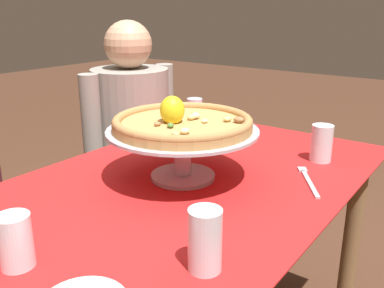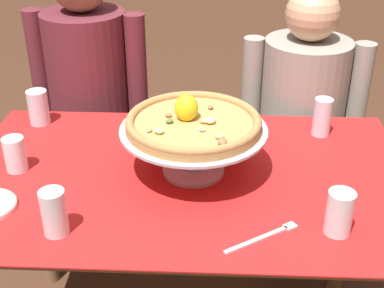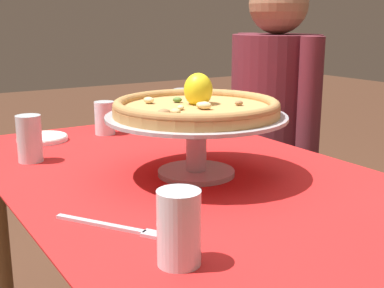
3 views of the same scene
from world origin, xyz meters
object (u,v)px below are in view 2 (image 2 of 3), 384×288
Objects in this scene: water_glass_front_right at (339,215)px; water_glass_side_left at (15,156)px; pizza at (193,122)px; dinner_fork at (265,236)px; water_glass_back_left at (39,109)px; water_glass_back_right at (322,119)px; pizza_stand at (193,140)px; water_glass_front_left at (55,215)px; diner_right at (299,136)px; diner_left at (93,117)px.

water_glass_front_right is 1.11× the size of water_glass_side_left.
pizza reaches higher than dinner_fork.
water_glass_back_left is at bearing 141.17° from dinner_fork.
water_glass_back_right is at bearing 67.89° from dinner_fork.
pizza_stand is 0.37m from dinner_fork.
water_glass_back_right is at bearing 84.97° from water_glass_front_right.
water_glass_side_left is at bearing 124.41° from water_glass_front_left.
pizza is at bearing -124.50° from diner_right.
water_glass_back_left is at bearing 110.35° from water_glass_front_left.
diner_left is (0.08, 0.64, -0.18)m from water_glass_side_left.
dinner_fork is 1.13m from diner_left.
water_glass_back_left is at bearing -106.56° from diner_left.
water_glass_back_right is at bearing 31.77° from pizza.
water_glass_back_right is 0.10× the size of diner_left.
pizza is 0.63m from water_glass_back_left.
diner_left reaches higher than pizza_stand.
water_glass_back_left is at bearing 151.53° from pizza.
dinner_fork is (-0.23, -0.55, -0.05)m from water_glass_back_right.
water_glass_front_right is 0.19m from dinner_fork.
pizza_stand is 3.47× the size of water_glass_front_left.
pizza is at bearing 42.64° from water_glass_front_left.
pizza_stand is at bearing -148.13° from water_glass_back_right.
pizza is 0.83m from diner_left.
diner_right is (0.41, 0.59, -0.35)m from pizza.
water_glass_back_left is 0.31m from water_glass_side_left.
dinner_fork is (0.71, -0.29, -0.04)m from water_glass_side_left.
diner_left reaches higher than water_glass_side_left.
diner_left reaches higher than water_glass_back_left.
dinner_fork is at bearing -21.82° from water_glass_side_left.
water_glass_front_right is at bearing -15.93° from water_glass_side_left.
water_glass_front_left is at bearing -55.59° from water_glass_side_left.
water_glass_side_left is (-0.53, -0.01, -0.06)m from pizza_stand.
water_glass_back_right is 0.93m from water_glass_front_left.
water_glass_front_left is 1.01× the size of water_glass_back_left.
pizza_stand reaches higher than water_glass_front_left.
pizza is at bearing 122.64° from dinner_fork.
diner_right is at bearing 55.57° from pizza_stand.
water_glass_side_left is at bearing -178.80° from pizza.
dinner_fork is (0.19, -0.30, -0.16)m from pizza.
water_glass_front_right is (0.37, -0.27, -0.06)m from pizza_stand.
water_glass_front_right reaches higher than dinner_fork.
water_glass_front_right is 0.89m from diner_right.
water_glass_back_right is 0.60m from dinner_fork.
diner_left is at bearing 73.44° from water_glass_back_left.
diner_left reaches higher than water_glass_front_left.
pizza_stand is 3.62× the size of water_glass_front_right.
pizza is at bearing 144.24° from water_glass_front_right.
dinner_fork is 0.15× the size of diner_left.
water_glass_side_left is at bearing -164.06° from water_glass_back_right.
water_glass_side_left is (-0.20, 0.29, -0.01)m from water_glass_front_left.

